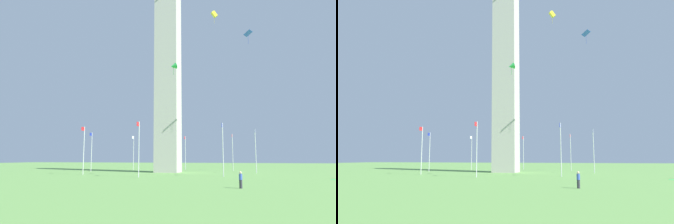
{
  "view_description": "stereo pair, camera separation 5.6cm",
  "coord_description": "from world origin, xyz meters",
  "views": [
    {
      "loc": [
        62.83,
        16.73,
        2.85
      ],
      "look_at": [
        0.0,
        0.0,
        12.28
      ],
      "focal_mm": 34.03,
      "sensor_mm": 36.0,
      "label": 1
    },
    {
      "loc": [
        62.81,
        16.79,
        2.85
      ],
      "look_at": [
        0.0,
        0.0,
        12.28
      ],
      "focal_mm": 34.03,
      "sensor_mm": 36.0,
      "label": 2
    }
  ],
  "objects": [
    {
      "name": "flagpole_sw",
      "position": [
        -12.09,
        -12.15,
        4.59
      ],
      "size": [
        1.12,
        0.14,
        8.4
      ],
      "color": "silver",
      "rests_on": "ground"
    },
    {
      "name": "flagpole_se",
      "position": [
        -12.09,
        12.15,
        4.59
      ],
      "size": [
        1.12,
        0.14,
        8.4
      ],
      "color": "silver",
      "rests_on": "ground"
    },
    {
      "name": "ground_plane",
      "position": [
        0.0,
        0.0,
        0.0
      ],
      "size": [
        260.0,
        260.0,
        0.0
      ],
      "primitive_type": "plane",
      "color": "#609347"
    },
    {
      "name": "flagpole_n",
      "position": [
        17.24,
        0.0,
        4.59
      ],
      "size": [
        1.12,
        0.14,
        8.4
      ],
      "color": "silver",
      "rests_on": "ground"
    },
    {
      "name": "obelisk_monument",
      "position": [
        0.0,
        0.0,
        21.41
      ],
      "size": [
        4.71,
        4.71,
        42.82
      ],
      "color": "#B7B2A8",
      "rests_on": "ground"
    },
    {
      "name": "kite_green_delta",
      "position": [
        16.5,
        5.27,
        16.93
      ],
      "size": [
        1.37,
        1.43,
        1.94
      ],
      "color": "green"
    },
    {
      "name": "kite_yellow_box",
      "position": [
        8.63,
        10.88,
        28.37
      ],
      "size": [
        1.0,
        1.29,
        2.34
      ],
      "color": "yellow"
    },
    {
      "name": "kite_blue_diamond",
      "position": [
        8.2,
        16.61,
        24.32
      ],
      "size": [
        1.73,
        1.65,
        2.26
      ],
      "color": "blue"
    },
    {
      "name": "flagpole_e",
      "position": [
        0.06,
        17.18,
        4.59
      ],
      "size": [
        1.12,
        0.14,
        8.4
      ],
      "color": "silver",
      "rests_on": "ground"
    },
    {
      "name": "flagpole_nw",
      "position": [
        12.2,
        -12.15,
        4.59
      ],
      "size": [
        1.12,
        0.14,
        8.4
      ],
      "color": "silver",
      "rests_on": "ground"
    },
    {
      "name": "person_blue_shirt",
      "position": [
        31.24,
        15.48,
        0.79
      ],
      "size": [
        0.32,
        0.32,
        1.59
      ],
      "rotation": [
        0.0,
        0.0,
        -2.66
      ],
      "color": "#2D2D38",
      "rests_on": "ground"
    },
    {
      "name": "flagpole_s",
      "position": [
        -17.12,
        0.0,
        4.59
      ],
      "size": [
        1.12,
        0.14,
        8.4
      ],
      "color": "silver",
      "rests_on": "ground"
    },
    {
      "name": "flagpole_ne",
      "position": [
        12.2,
        12.15,
        4.59
      ],
      "size": [
        1.12,
        0.14,
        8.4
      ],
      "color": "silver",
      "rests_on": "ground"
    },
    {
      "name": "flagpole_w",
      "position": [
        0.06,
        -17.18,
        4.59
      ],
      "size": [
        1.12,
        0.14,
        8.4
      ],
      "color": "silver",
      "rests_on": "ground"
    }
  ]
}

